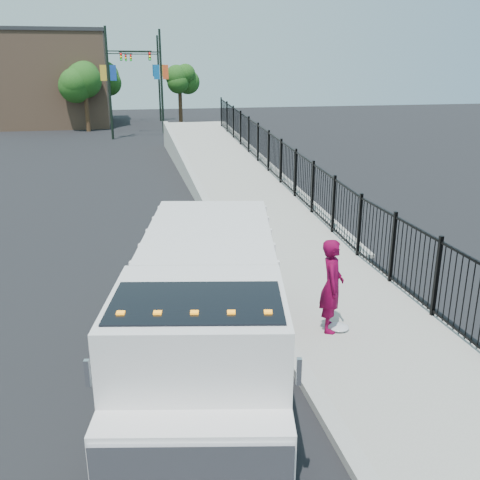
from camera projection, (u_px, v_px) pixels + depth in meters
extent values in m
plane|color=black|center=(278.00, 336.00, 11.21)|extent=(120.00, 120.00, 0.00)
cube|color=#9E998E|center=(411.00, 374.00, 9.73)|extent=(3.55, 12.00, 0.12)
cube|color=#ADAAA3|center=(310.00, 386.00, 9.33)|extent=(0.30, 12.00, 0.16)
cube|color=#9E998E|center=(230.00, 179.00, 26.49)|extent=(3.95, 24.06, 3.19)
cube|color=black|center=(280.00, 176.00, 22.78)|extent=(0.10, 28.00, 1.80)
cube|color=black|center=(208.00, 343.00, 9.85)|extent=(2.32, 6.83, 0.22)
cube|color=white|center=(199.00, 361.00, 7.37)|extent=(2.73, 2.61, 1.99)
cube|color=white|center=(194.00, 453.00, 6.34)|extent=(2.43, 1.15, 0.99)
cube|color=silver|center=(192.00, 476.00, 6.00)|extent=(2.26, 0.53, 0.85)
cube|color=black|center=(197.00, 331.00, 6.95)|extent=(2.40, 1.70, 0.85)
cube|color=white|center=(210.00, 267.00, 10.77)|extent=(3.17, 4.57, 1.69)
cube|color=silver|center=(88.00, 373.00, 6.27)|extent=(0.07, 0.07, 0.35)
cube|color=silver|center=(299.00, 371.00, 6.30)|extent=(0.07, 0.07, 0.35)
cube|color=orange|center=(121.00, 314.00, 6.47)|extent=(0.11, 0.10, 0.06)
cube|color=orange|center=(158.00, 314.00, 6.48)|extent=(0.11, 0.10, 0.06)
cube|color=orange|center=(194.00, 314.00, 6.48)|extent=(0.11, 0.10, 0.06)
cube|color=orange|center=(231.00, 313.00, 6.49)|extent=(0.11, 0.10, 0.06)
cube|color=orange|center=(268.00, 313.00, 6.50)|extent=(0.11, 0.10, 0.06)
cylinder|color=black|center=(119.00, 459.00, 7.02)|extent=(0.51, 1.04, 0.99)
cylinder|color=black|center=(277.00, 458.00, 7.05)|extent=(0.51, 1.04, 0.99)
cylinder|color=black|center=(164.00, 302.00, 11.65)|extent=(0.51, 1.04, 0.99)
cylinder|color=black|center=(259.00, 301.00, 11.68)|extent=(0.51, 1.04, 0.99)
cylinder|color=black|center=(169.00, 282.00, 12.69)|extent=(0.51, 1.04, 0.99)
cylinder|color=black|center=(257.00, 282.00, 12.72)|extent=(0.51, 1.04, 0.99)
imported|color=#5E0227|center=(332.00, 286.00, 10.96)|extent=(0.71, 0.85, 1.98)
ellipsoid|color=silver|center=(339.00, 327.00, 11.23)|extent=(0.43, 0.43, 0.11)
cylinder|color=black|center=(109.00, 84.00, 39.09)|extent=(0.18, 0.18, 8.00)
cube|color=black|center=(129.00, 51.00, 38.69)|extent=(3.20, 0.08, 0.08)
cube|color=black|center=(150.00, 56.00, 39.09)|extent=(0.18, 0.22, 0.60)
cube|color=navy|center=(113.00, 73.00, 38.91)|extent=(0.45, 0.04, 1.10)
cube|color=gold|center=(103.00, 73.00, 38.77)|extent=(0.45, 0.04, 1.10)
cylinder|color=black|center=(162.00, 83.00, 42.60)|extent=(0.18, 0.18, 8.00)
cube|color=black|center=(140.00, 52.00, 41.55)|extent=(3.20, 0.08, 0.08)
cube|color=black|center=(121.00, 57.00, 41.37)|extent=(0.18, 0.22, 0.60)
cube|color=#E54E20|center=(166.00, 72.00, 42.42)|extent=(0.45, 0.04, 1.10)
cube|color=#0E5DA3|center=(157.00, 72.00, 42.28)|extent=(0.45, 0.04, 1.10)
cylinder|color=black|center=(98.00, 80.00, 49.07)|extent=(0.18, 0.18, 8.00)
cube|color=black|center=(114.00, 54.00, 48.67)|extent=(3.20, 0.08, 0.08)
cube|color=black|center=(131.00, 58.00, 49.07)|extent=(0.18, 0.22, 0.60)
cube|color=#204F84|center=(102.00, 71.00, 48.89)|extent=(0.45, 0.04, 1.10)
cube|color=#C38B14|center=(94.00, 71.00, 48.75)|extent=(0.45, 0.04, 1.10)
cylinder|color=black|center=(159.00, 79.00, 51.98)|extent=(0.18, 0.18, 8.00)
cube|color=black|center=(141.00, 54.00, 50.94)|extent=(3.20, 0.08, 0.08)
cube|color=black|center=(126.00, 58.00, 50.75)|extent=(0.18, 0.22, 0.60)
cube|color=yellow|center=(162.00, 71.00, 51.80)|extent=(0.45, 0.04, 1.10)
cube|color=#0F4E88|center=(155.00, 71.00, 51.66)|extent=(0.45, 0.04, 1.10)
cylinder|color=#382314|center=(87.00, 112.00, 44.57)|extent=(0.36, 0.36, 3.20)
sphere|color=#194714|center=(85.00, 82.00, 43.82)|extent=(3.02, 3.02, 3.02)
cylinder|color=#382314|center=(180.00, 107.00, 49.56)|extent=(0.36, 0.36, 3.20)
sphere|color=#194714|center=(180.00, 80.00, 48.81)|extent=(2.04, 2.04, 2.04)
cylinder|color=#382314|center=(106.00, 104.00, 53.61)|extent=(0.36, 0.36, 3.20)
sphere|color=#194714|center=(104.00, 79.00, 52.86)|extent=(2.99, 2.99, 2.99)
cube|color=#8C664C|center=(51.00, 80.00, 48.96)|extent=(10.00, 10.00, 8.00)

